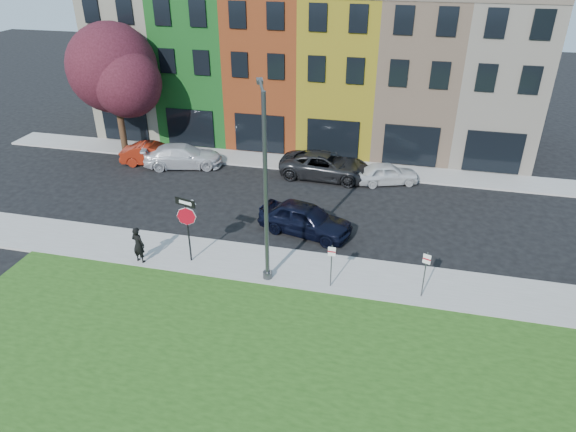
% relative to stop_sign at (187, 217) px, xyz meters
% --- Properties ---
extents(ground, '(120.00, 120.00, 0.00)m').
position_rel_stop_sign_xyz_m(ground, '(4.33, -2.48, -2.37)').
color(ground, black).
rests_on(ground, ground).
extents(sidewalk_near, '(40.00, 3.00, 0.12)m').
position_rel_stop_sign_xyz_m(sidewalk_near, '(6.33, 0.52, -2.31)').
color(sidewalk_near, gray).
rests_on(sidewalk_near, ground).
extents(sidewalk_far, '(40.00, 2.40, 0.12)m').
position_rel_stop_sign_xyz_m(sidewalk_far, '(1.33, 12.52, -2.31)').
color(sidewalk_far, gray).
rests_on(sidewalk_far, ground).
extents(rowhouse_block, '(30.00, 10.12, 10.00)m').
position_rel_stop_sign_xyz_m(rowhouse_block, '(1.83, 18.70, 2.62)').
color(rowhouse_block, beige).
rests_on(rowhouse_block, ground).
extents(stop_sign, '(1.02, 0.31, 3.15)m').
position_rel_stop_sign_xyz_m(stop_sign, '(0.00, 0.00, 0.00)').
color(stop_sign, black).
rests_on(stop_sign, sidewalk_near).
extents(man, '(0.82, 0.70, 1.75)m').
position_rel_stop_sign_xyz_m(man, '(-2.22, -0.58, -1.37)').
color(man, black).
rests_on(man, sidewalk_near).
extents(sedan_near, '(4.10, 5.62, 1.61)m').
position_rel_stop_sign_xyz_m(sedan_near, '(4.53, 3.87, -1.56)').
color(sedan_near, black).
rests_on(sedan_near, ground).
extents(parked_car_red, '(3.00, 4.75, 1.39)m').
position_rel_stop_sign_xyz_m(parked_car_red, '(-6.93, 10.40, -1.67)').
color(parked_car_red, maroon).
rests_on(parked_car_red, ground).
extents(parked_car_silver, '(4.66, 6.08, 1.46)m').
position_rel_stop_sign_xyz_m(parked_car_silver, '(-4.90, 10.43, -1.64)').
color(parked_car_silver, silver).
rests_on(parked_car_silver, ground).
extents(parked_car_dark, '(3.03, 5.83, 1.56)m').
position_rel_stop_sign_xyz_m(parked_car_dark, '(4.37, 10.87, -1.59)').
color(parked_car_dark, black).
rests_on(parked_car_dark, ground).
extents(parked_car_white, '(3.90, 4.73, 1.29)m').
position_rel_stop_sign_xyz_m(parked_car_white, '(8.11, 10.85, -1.72)').
color(parked_car_white, silver).
rests_on(parked_car_white, ground).
extents(street_lamp, '(1.12, 2.48, 8.17)m').
position_rel_stop_sign_xyz_m(street_lamp, '(3.70, -0.30, 1.87)').
color(street_lamp, '#434648').
rests_on(street_lamp, sidewalk_near).
extents(parking_sign_a, '(0.32, 0.08, 2.01)m').
position_rel_stop_sign_xyz_m(parking_sign_a, '(6.52, -0.47, -0.97)').
color(parking_sign_a, '#434648').
rests_on(parking_sign_a, sidewalk_near).
extents(parking_sign_b, '(0.31, 0.14, 2.13)m').
position_rel_stop_sign_xyz_m(parking_sign_b, '(10.29, -0.30, -0.91)').
color(parking_sign_b, '#434648').
rests_on(parking_sign_b, sidewalk_near).
extents(tree_purple, '(6.83, 5.97, 8.54)m').
position_rel_stop_sign_xyz_m(tree_purple, '(-9.68, 11.77, 3.30)').
color(tree_purple, black).
rests_on(tree_purple, sidewalk_far).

